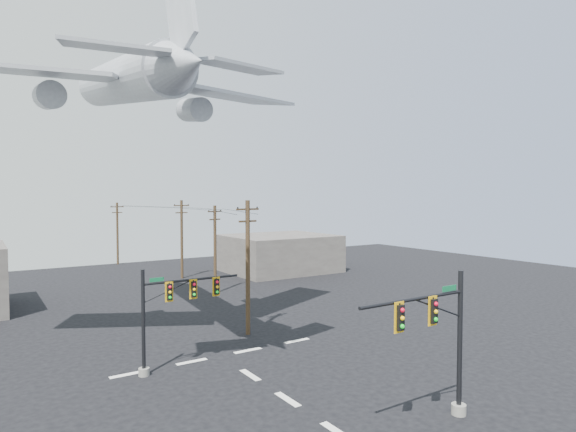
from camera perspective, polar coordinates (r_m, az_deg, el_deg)
ground at (r=23.45m, az=5.80°, el=-24.07°), size 120.00×120.00×0.00m
lane_markings at (r=27.43m, az=-1.66°, el=-19.97°), size 14.00×21.20×0.01m
signal_mast_near at (r=23.84m, az=17.74°, el=-14.12°), size 6.67×0.76×6.92m
signal_mast_far at (r=29.97m, az=-13.88°, el=-11.01°), size 6.37×0.68×6.22m
utility_pole_a at (r=36.35m, az=-4.79°, el=-5.75°), size 2.02×0.43×10.12m
utility_pole_b at (r=52.02m, az=-8.64°, el=-3.71°), size 1.84×0.73×9.41m
utility_pole_c at (r=62.16m, az=-12.48°, el=-2.51°), size 2.03×0.34×9.89m
utility_pole_d at (r=77.53m, az=-19.56°, el=-1.80°), size 1.95×0.32×9.41m
power_lines at (r=57.04m, az=-12.49°, el=0.88°), size 6.56×43.52×0.15m
airliner at (r=36.60m, az=-18.65°, el=14.85°), size 27.33×28.64×7.54m
building_right at (r=66.89m, az=-1.08°, el=-4.41°), size 14.00×12.00×5.00m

